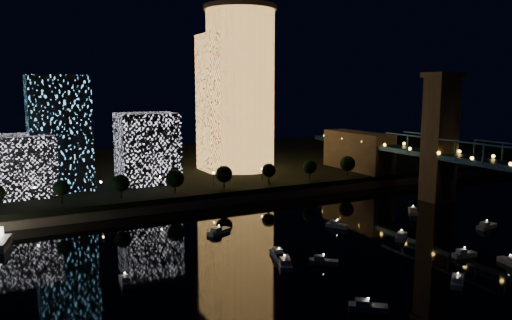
{
  "coord_description": "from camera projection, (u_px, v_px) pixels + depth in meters",
  "views": [
    {
      "loc": [
        -85.74,
        -89.86,
        44.59
      ],
      "look_at": [
        -12.57,
        55.0,
        20.63
      ],
      "focal_mm": 35.0,
      "sensor_mm": 36.0,
      "label": 1
    }
  ],
  "objects": [
    {
      "name": "tower_rectangular",
      "position": [
        223.0,
        103.0,
        234.82
      ],
      "size": [
        19.96,
        19.96,
        63.5
      ],
      "primitive_type": "cube",
      "color": "#FFAC51",
      "rests_on": "far_bank"
    },
    {
      "name": "street_lamps",
      "position": [
        160.0,
        180.0,
        190.63
      ],
      "size": [
        132.7,
        0.7,
        5.65
      ],
      "color": "black",
      "rests_on": "far_bank"
    },
    {
      "name": "tower_cylindrical",
      "position": [
        241.0,
        89.0,
        235.7
      ],
      "size": [
        34.0,
        34.0,
        76.6
      ],
      "color": "#FFAC51",
      "rests_on": "far_bank"
    },
    {
      "name": "seawall",
      "position": [
        254.0,
        197.0,
        196.29
      ],
      "size": [
        420.0,
        6.0,
        3.0
      ],
      "primitive_type": "cube",
      "color": "#6B5E4C",
      "rests_on": "ground"
    },
    {
      "name": "ground",
      "position": [
        400.0,
        267.0,
        124.1
      ],
      "size": [
        520.0,
        520.0,
        0.0
      ],
      "primitive_type": "plane",
      "color": "black",
      "rests_on": "ground"
    },
    {
      "name": "motorboats",
      "position": [
        354.0,
        253.0,
        132.58
      ],
      "size": [
        118.11,
        77.83,
        2.78
      ],
      "color": "silver",
      "rests_on": "ground"
    },
    {
      "name": "midrise_blocks",
      "position": [
        50.0,
        145.0,
        192.99
      ],
      "size": [
        105.41,
        38.71,
        43.9
      ],
      "color": "white",
      "rests_on": "far_bank"
    },
    {
      "name": "far_bank",
      "position": [
        188.0,
        166.0,
        265.03
      ],
      "size": [
        420.0,
        160.0,
        5.0
      ],
      "primitive_type": "cube",
      "color": "black",
      "rests_on": "ground"
    },
    {
      "name": "esplanade_trees",
      "position": [
        176.0,
        178.0,
        187.12
      ],
      "size": [
        166.77,
        6.88,
        8.94
      ],
      "color": "black",
      "rests_on": "far_bank"
    }
  ]
}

